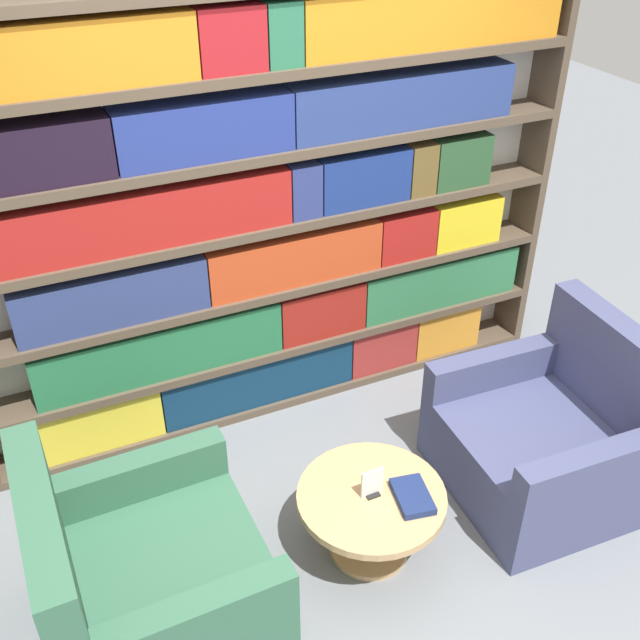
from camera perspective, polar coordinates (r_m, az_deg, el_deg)
name	(u,v)px	position (r m, az deg, el deg)	size (l,w,h in m)	color
ground_plane	(392,561)	(3.80, 5.47, -17.84)	(14.00, 14.00, 0.00)	slate
bookshelf	(272,223)	(4.07, -3.64, 7.40)	(3.42, 0.30, 2.38)	silver
armchair_left	(146,582)	(3.42, -13.13, -18.86)	(0.92, 0.96, 0.92)	#336047
armchair_right	(549,439)	(4.11, 17.06, -8.68)	(0.95, 0.99, 0.92)	#42476B
coffee_table	(371,510)	(3.63, 3.89, -14.26)	(0.70, 0.70, 0.38)	tan
table_sign	(372,484)	(3.51, 3.99, -12.39)	(0.11, 0.06, 0.15)	black
stray_book	(412,496)	(3.54, 7.06, -13.19)	(0.19, 0.26, 0.04)	navy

